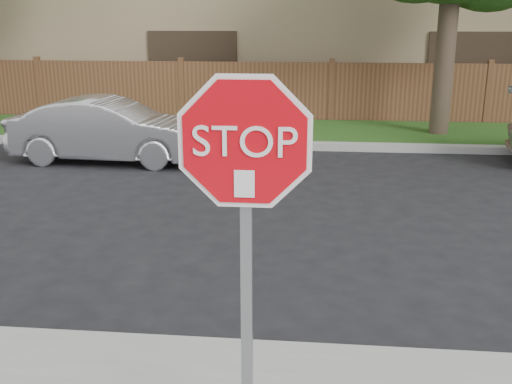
# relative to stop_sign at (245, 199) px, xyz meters

# --- Properties ---
(ground) EXTENTS (90.00, 90.00, 0.00)m
(ground) POSITION_rel_stop_sign_xyz_m (0.76, 1.48, -1.83)
(ground) COLOR black
(ground) RESTS_ON ground
(far_curb) EXTENTS (70.00, 0.30, 0.15)m
(far_curb) POSITION_rel_stop_sign_xyz_m (0.76, 9.63, -1.75)
(far_curb) COLOR gray
(far_curb) RESTS_ON ground
(grass_strip) EXTENTS (70.00, 3.00, 0.12)m
(grass_strip) POSITION_rel_stop_sign_xyz_m (0.76, 11.28, -1.77)
(grass_strip) COLOR #1E4714
(grass_strip) RESTS_ON ground
(fence) EXTENTS (70.00, 0.12, 1.60)m
(fence) POSITION_rel_stop_sign_xyz_m (0.76, 12.88, -1.03)
(fence) COLOR #52311D
(fence) RESTS_ON ground
(stop_sign) EXTENTS (1.01, 0.13, 2.55)m
(stop_sign) POSITION_rel_stop_sign_xyz_m (0.00, 0.00, 0.00)
(stop_sign) COLOR gray
(stop_sign) RESTS_ON sidewalk_near
(sedan_left) EXTENTS (3.84, 1.48, 1.25)m
(sedan_left) POSITION_rel_stop_sign_xyz_m (-3.65, 8.13, -1.21)
(sedan_left) COLOR #BBBCC1
(sedan_left) RESTS_ON ground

